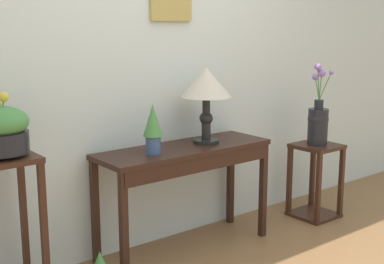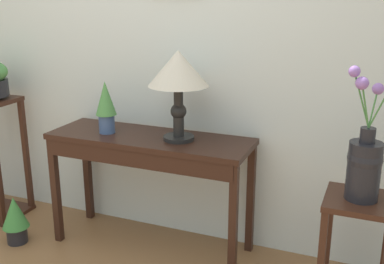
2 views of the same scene
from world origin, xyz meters
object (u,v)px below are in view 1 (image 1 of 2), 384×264
Objects in this scene: potted_plant_on_console at (153,126)px; planter_bowl_wide_left at (0,130)px; table_lamp at (206,87)px; pedestal_stand_left at (8,234)px; console_table at (186,162)px; pedestal_stand_right at (315,181)px; flower_vase_tall_right at (318,121)px.

potted_plant_on_console is 0.98m from planter_bowl_wide_left.
pedestal_stand_left is at bearing -179.09° from table_lamp.
planter_bowl_wide_left is at bearing 179.89° from console_table.
table_lamp is 0.86× the size of pedestal_stand_right.
pedestal_stand_left is 2.53m from pedestal_stand_right.
table_lamp is at bearing 171.80° from pedestal_stand_right.
table_lamp is at bearing 7.09° from console_table.
console_table is 1.32m from planter_bowl_wide_left.
table_lamp is 1.37m from pedestal_stand_right.
table_lamp is 1.63m from pedestal_stand_left.
planter_bowl_wide_left is 0.55× the size of pedestal_stand_right.
planter_bowl_wide_left reaches higher than console_table.
potted_plant_on_console is 0.49× the size of flower_vase_tall_right.
potted_plant_on_console is 1.10m from pedestal_stand_left.
flower_vase_tall_right is at bearing -5.86° from console_table.
potted_plant_on_console is at bearing 175.62° from pedestal_stand_right.
flower_vase_tall_right is (1.26, -0.13, 0.17)m from console_table.
console_table is at bearing 174.18° from pedestal_stand_right.
table_lamp reaches higher than planter_bowl_wide_left.
flower_vase_tall_right is at bearing -2.99° from planter_bowl_wide_left.
potted_plant_on_console is 1.67m from pedestal_stand_right.
console_table is 1.44× the size of pedestal_stand_left.
pedestal_stand_right is at bearing -2.95° from pedestal_stand_left.
planter_bowl_wide_left is at bearing 177.03° from pedestal_stand_right.
console_table is 3.71× the size of planter_bowl_wide_left.
potted_plant_on_console reaches higher than pedestal_stand_right.
table_lamp is 1.47m from planter_bowl_wide_left.
pedestal_stand_right is at bearing -4.38° from potted_plant_on_console.
pedestal_stand_left is at bearing 179.31° from potted_plant_on_console.
console_table is 2.06× the size of pedestal_stand_right.
pedestal_stand_left is (-1.46, -0.02, -0.72)m from table_lamp.
potted_plant_on_console is 0.95× the size of planter_bowl_wide_left.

